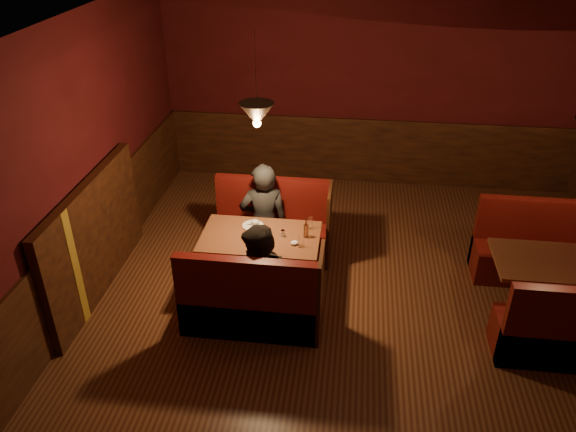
# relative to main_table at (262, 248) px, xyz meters

# --- Properties ---
(room) EXTENTS (6.02, 7.02, 2.92)m
(room) POSITION_rel_main_table_xyz_m (0.86, -0.58, 0.52)
(room) COLOR #4A2212
(room) RESTS_ON ground
(main_table) EXTENTS (1.27, 0.77, 0.89)m
(main_table) POSITION_rel_main_table_xyz_m (0.00, 0.00, 0.00)
(main_table) COLOR brown
(main_table) RESTS_ON ground
(main_bench_far) EXTENTS (1.40, 0.50, 0.96)m
(main_bench_far) POSITION_rel_main_table_xyz_m (0.01, 0.72, -0.22)
(main_bench_far) COLOR #410F0B
(main_bench_far) RESTS_ON ground
(main_bench_near) EXTENTS (1.40, 0.50, 0.96)m
(main_bench_near) POSITION_rel_main_table_xyz_m (0.01, -0.72, -0.22)
(main_bench_near) COLOR #410F0B
(main_bench_near) RESTS_ON ground
(second_table) EXTENTS (1.18, 0.75, 0.66)m
(second_table) POSITION_rel_main_table_xyz_m (3.01, -0.07, -0.03)
(second_table) COLOR brown
(second_table) RESTS_ON ground
(second_bench_far) EXTENTS (1.30, 0.49, 0.93)m
(second_bench_far) POSITION_rel_main_table_xyz_m (3.03, 0.63, -0.23)
(second_bench_far) COLOR #410F0B
(second_bench_far) RESTS_ON ground
(second_bench_near) EXTENTS (1.30, 0.49, 0.93)m
(second_bench_near) POSITION_rel_main_table_xyz_m (3.03, -0.78, -0.23)
(second_bench_near) COLOR #410F0B
(second_bench_near) RESTS_ON ground
(diner_a) EXTENTS (0.63, 0.48, 1.57)m
(diner_a) POSITION_rel_main_table_xyz_m (-0.09, 0.65, 0.26)
(diner_a) COLOR black
(diner_a) RESTS_ON ground
(diner_b) EXTENTS (0.88, 0.79, 1.49)m
(diner_b) POSITION_rel_main_table_xyz_m (0.10, -0.62, 0.22)
(diner_b) COLOR black
(diner_b) RESTS_ON ground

